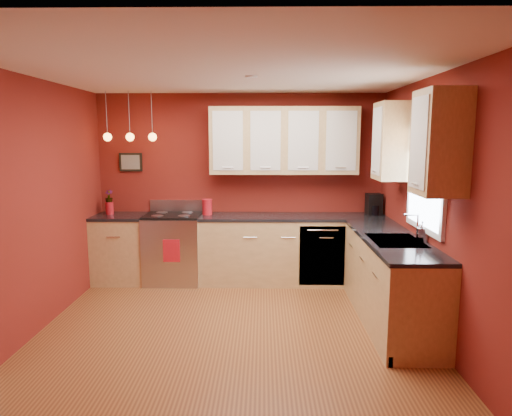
{
  "coord_description": "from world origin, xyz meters",
  "views": [
    {
      "loc": [
        0.32,
        -4.34,
        2.0
      ],
      "look_at": [
        0.24,
        1.0,
        1.17
      ],
      "focal_mm": 32.0,
      "sensor_mm": 36.0,
      "label": 1
    }
  ],
  "objects_px": {
    "sink": "(396,243)",
    "red_canister": "(207,207)",
    "coffee_maker": "(374,205)",
    "soap_pump": "(422,231)",
    "gas_range": "(174,248)"
  },
  "relations": [
    {
      "from": "sink",
      "to": "red_canister",
      "type": "height_order",
      "value": "sink"
    },
    {
      "from": "red_canister",
      "to": "coffee_maker",
      "type": "distance_m",
      "value": 2.3
    },
    {
      "from": "coffee_maker",
      "to": "soap_pump",
      "type": "xyz_separation_m",
      "value": [
        0.1,
        -1.65,
        -0.03
      ]
    },
    {
      "from": "gas_range",
      "to": "sink",
      "type": "xyz_separation_m",
      "value": [
        2.62,
        -1.5,
        0.43
      ]
    },
    {
      "from": "coffee_maker",
      "to": "soap_pump",
      "type": "relative_size",
      "value": 1.35
    },
    {
      "from": "red_canister",
      "to": "coffee_maker",
      "type": "xyz_separation_m",
      "value": [
        2.3,
        0.04,
        0.03
      ]
    },
    {
      "from": "coffee_maker",
      "to": "soap_pump",
      "type": "distance_m",
      "value": 1.65
    },
    {
      "from": "coffee_maker",
      "to": "sink",
      "type": "bearing_deg",
      "value": -102.32
    },
    {
      "from": "gas_range",
      "to": "sink",
      "type": "relative_size",
      "value": 1.59
    },
    {
      "from": "soap_pump",
      "to": "red_canister",
      "type": "bearing_deg",
      "value": 146.22
    },
    {
      "from": "sink",
      "to": "red_canister",
      "type": "distance_m",
      "value": 2.65
    },
    {
      "from": "sink",
      "to": "red_canister",
      "type": "xyz_separation_m",
      "value": [
        -2.15,
        1.54,
        0.13
      ]
    },
    {
      "from": "red_canister",
      "to": "soap_pump",
      "type": "relative_size",
      "value": 1.0
    },
    {
      "from": "gas_range",
      "to": "red_canister",
      "type": "relative_size",
      "value": 5.15
    },
    {
      "from": "red_canister",
      "to": "soap_pump",
      "type": "height_order",
      "value": "same"
    }
  ]
}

